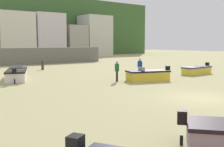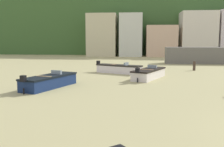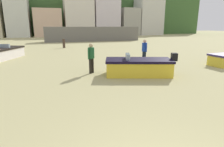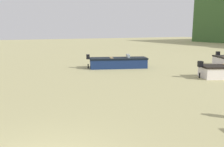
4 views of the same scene
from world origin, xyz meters
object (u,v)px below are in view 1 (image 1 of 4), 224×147
mooring_post_near_water (43,65)px  beach_walker_foreground (117,70)px  beach_walker_distant (140,66)px  boat_yellow_2 (197,70)px  boat_white_0 (17,74)px  boat_yellow_4 (148,75)px

mooring_post_near_water → beach_walker_foreground: size_ratio=0.64×
beach_walker_foreground → beach_walker_distant: size_ratio=1.00×
mooring_post_near_water → beach_walker_distant: bearing=-67.7°
boat_yellow_2 → beach_walker_foreground: 9.51m
boat_white_0 → beach_walker_distant: bearing=-1.1°
boat_white_0 → boat_yellow_4: (8.09, -7.25, -0.00)m
beach_walker_distant → boat_yellow_2: bearing=58.9°
beach_walker_foreground → mooring_post_near_water: bearing=50.6°
boat_yellow_4 → beach_walker_foreground: size_ratio=2.32×
boat_yellow_4 → beach_walker_distant: beach_walker_distant is taller
mooring_post_near_water → beach_walker_foreground: 12.84m
boat_white_0 → beach_walker_distant: (9.89, -4.41, 0.51)m
boat_yellow_4 → mooring_post_near_water: 14.29m
boat_yellow_4 → beach_walker_foreground: beach_walker_foreground is taller
mooring_post_near_water → beach_walker_distant: (4.58, -11.18, 0.44)m
boat_yellow_4 → boat_yellow_2: bearing=-67.8°
boat_yellow_4 → beach_walker_distant: size_ratio=2.32×
boat_yellow_2 → beach_walker_foreground: (-9.46, 0.74, 0.56)m
boat_yellow_2 → beach_walker_distant: bearing=64.0°
boat_yellow_4 → mooring_post_near_water: (-2.78, 14.02, 0.08)m
mooring_post_near_water → beach_walker_foreground: (0.52, -12.83, 0.44)m
boat_yellow_2 → boat_yellow_4: size_ratio=1.01×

